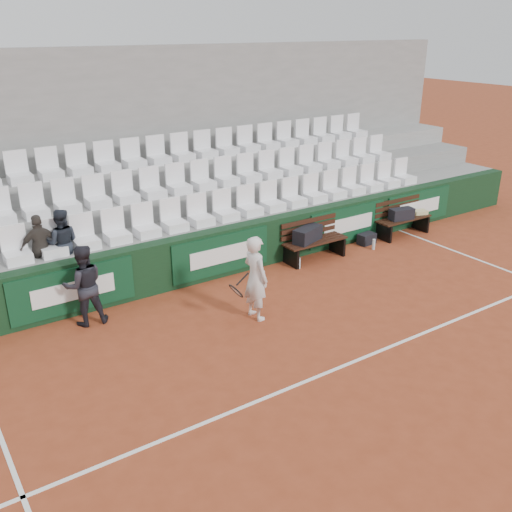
{
  "coord_description": "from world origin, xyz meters",
  "views": [
    {
      "loc": [
        -5.52,
        -5.42,
        4.83
      ],
      "look_at": [
        -0.31,
        2.4,
        1.0
      ],
      "focal_mm": 40.0,
      "sensor_mm": 36.0,
      "label": 1
    }
  ],
  "objects_px": {
    "sports_bag_ground": "(367,239)",
    "spectator_b": "(37,224)",
    "water_bottle_near": "(299,263)",
    "spectator_c": "(59,219)",
    "ball_kid": "(84,285)",
    "bench_left": "(315,250)",
    "tennis_player": "(255,278)",
    "sports_bag_left": "(308,234)",
    "sports_bag_right": "(402,214)",
    "water_bottle_far": "(374,244)",
    "bench_right": "(403,226)"
  },
  "relations": [
    {
      "from": "ball_kid",
      "to": "tennis_player",
      "type": "bearing_deg",
      "value": 158.38
    },
    {
      "from": "spectator_b",
      "to": "spectator_c",
      "type": "relative_size",
      "value": 0.97
    },
    {
      "from": "bench_left",
      "to": "tennis_player",
      "type": "bearing_deg",
      "value": -149.63
    },
    {
      "from": "water_bottle_near",
      "to": "spectator_c",
      "type": "distance_m",
      "value": 4.92
    },
    {
      "from": "sports_bag_right",
      "to": "bench_right",
      "type": "bearing_deg",
      "value": 18.86
    },
    {
      "from": "sports_bag_ground",
      "to": "water_bottle_far",
      "type": "distance_m",
      "value": 0.38
    },
    {
      "from": "bench_left",
      "to": "spectator_c",
      "type": "distance_m",
      "value": 5.41
    },
    {
      "from": "sports_bag_ground",
      "to": "spectator_b",
      "type": "bearing_deg",
      "value": 173.02
    },
    {
      "from": "water_bottle_near",
      "to": "ball_kid",
      "type": "bearing_deg",
      "value": 178.31
    },
    {
      "from": "water_bottle_far",
      "to": "water_bottle_near",
      "type": "bearing_deg",
      "value": 177.56
    },
    {
      "from": "water_bottle_near",
      "to": "sports_bag_ground",
      "type": "bearing_deg",
      "value": 6.9
    },
    {
      "from": "sports_bag_left",
      "to": "water_bottle_far",
      "type": "distance_m",
      "value": 1.79
    },
    {
      "from": "spectator_c",
      "to": "sports_bag_right",
      "type": "bearing_deg",
      "value": -165.87
    },
    {
      "from": "bench_right",
      "to": "ball_kid",
      "type": "distance_m",
      "value": 7.92
    },
    {
      "from": "sports_bag_ground",
      "to": "tennis_player",
      "type": "height_order",
      "value": "tennis_player"
    },
    {
      "from": "sports_bag_right",
      "to": "sports_bag_ground",
      "type": "distance_m",
      "value": 1.12
    },
    {
      "from": "sports_bag_left",
      "to": "water_bottle_near",
      "type": "xyz_separation_m",
      "value": [
        -0.41,
        -0.25,
        -0.49
      ]
    },
    {
      "from": "water_bottle_far",
      "to": "spectator_c",
      "type": "xyz_separation_m",
      "value": [
        -6.64,
        1.23,
        1.5
      ]
    },
    {
      "from": "sports_bag_right",
      "to": "water_bottle_near",
      "type": "bearing_deg",
      "value": -176.92
    },
    {
      "from": "sports_bag_ground",
      "to": "spectator_b",
      "type": "distance_m",
      "value": 7.34
    },
    {
      "from": "tennis_player",
      "to": "sports_bag_ground",
      "type": "bearing_deg",
      "value": 20.51
    },
    {
      "from": "bench_left",
      "to": "sports_bag_left",
      "type": "relative_size",
      "value": 2.03
    },
    {
      "from": "bench_left",
      "to": "water_bottle_far",
      "type": "distance_m",
      "value": 1.54
    },
    {
      "from": "ball_kid",
      "to": "spectator_c",
      "type": "bearing_deg",
      "value": -81.25
    },
    {
      "from": "bench_left",
      "to": "water_bottle_near",
      "type": "bearing_deg",
      "value": -160.88
    },
    {
      "from": "sports_bag_right",
      "to": "spectator_c",
      "type": "height_order",
      "value": "spectator_c"
    },
    {
      "from": "water_bottle_far",
      "to": "spectator_b",
      "type": "relative_size",
      "value": 0.21
    },
    {
      "from": "spectator_b",
      "to": "bench_left",
      "type": "bearing_deg",
      "value": 173.14
    },
    {
      "from": "bench_right",
      "to": "sports_bag_right",
      "type": "relative_size",
      "value": 2.56
    },
    {
      "from": "bench_right",
      "to": "water_bottle_far",
      "type": "height_order",
      "value": "bench_right"
    },
    {
      "from": "ball_kid",
      "to": "spectator_b",
      "type": "bearing_deg",
      "value": -61.08
    },
    {
      "from": "sports_bag_right",
      "to": "spectator_c",
      "type": "xyz_separation_m",
      "value": [
        -7.78,
        0.97,
        1.04
      ]
    },
    {
      "from": "sports_bag_ground",
      "to": "ball_kid",
      "type": "relative_size",
      "value": 0.29
    },
    {
      "from": "sports_bag_left",
      "to": "sports_bag_ground",
      "type": "bearing_deg",
      "value": 0.5
    },
    {
      "from": "bench_left",
      "to": "bench_right",
      "type": "xyz_separation_m",
      "value": [
        2.78,
        0.02,
        0.0
      ]
    },
    {
      "from": "sports_bag_right",
      "to": "ball_kid",
      "type": "bearing_deg",
      "value": -179.7
    },
    {
      "from": "water_bottle_far",
      "to": "tennis_player",
      "type": "height_order",
      "value": "tennis_player"
    },
    {
      "from": "sports_bag_right",
      "to": "sports_bag_ground",
      "type": "bearing_deg",
      "value": 174.64
    },
    {
      "from": "sports_bag_right",
      "to": "water_bottle_near",
      "type": "distance_m",
      "value": 3.27
    },
    {
      "from": "spectator_b",
      "to": "spectator_c",
      "type": "xyz_separation_m",
      "value": [
        0.37,
        0.0,
        0.02
      ]
    },
    {
      "from": "water_bottle_near",
      "to": "tennis_player",
      "type": "relative_size",
      "value": 0.15
    },
    {
      "from": "tennis_player",
      "to": "spectator_c",
      "type": "relative_size",
      "value": 1.22
    },
    {
      "from": "tennis_player",
      "to": "spectator_b",
      "type": "distance_m",
      "value": 3.91
    },
    {
      "from": "water_bottle_near",
      "to": "spectator_b",
      "type": "relative_size",
      "value": 0.19
    },
    {
      "from": "ball_kid",
      "to": "spectator_b",
      "type": "relative_size",
      "value": 1.18
    },
    {
      "from": "sports_bag_ground",
      "to": "ball_kid",
      "type": "bearing_deg",
      "value": -178.85
    },
    {
      "from": "bench_left",
      "to": "spectator_b",
      "type": "xyz_separation_m",
      "value": [
        -5.51,
        0.94,
        1.39
      ]
    },
    {
      "from": "spectator_b",
      "to": "sports_bag_ground",
      "type": "bearing_deg",
      "value": 175.81
    },
    {
      "from": "tennis_player",
      "to": "ball_kid",
      "type": "bearing_deg",
      "value": 150.51
    },
    {
      "from": "sports_bag_left",
      "to": "sports_bag_right",
      "type": "distance_m",
      "value": 2.82
    }
  ]
}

